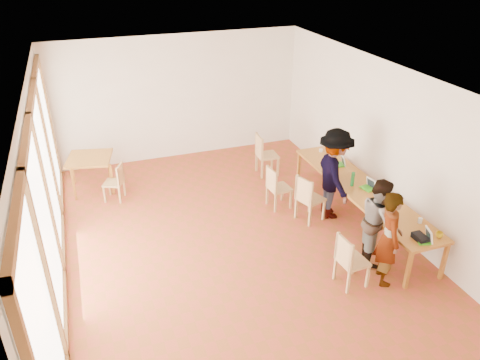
# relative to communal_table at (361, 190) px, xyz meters

# --- Properties ---
(ground) EXTENTS (8.00, 8.00, 0.00)m
(ground) POSITION_rel_communal_table_xyz_m (-2.50, 0.24, -0.70)
(ground) COLOR #AA4329
(ground) RESTS_ON ground
(wall_back) EXTENTS (6.00, 0.10, 3.00)m
(wall_back) POSITION_rel_communal_table_xyz_m (-2.50, 4.24, 0.80)
(wall_back) COLOR white
(wall_back) RESTS_ON ground
(wall_front) EXTENTS (6.00, 0.10, 3.00)m
(wall_front) POSITION_rel_communal_table_xyz_m (-2.50, -3.76, 0.80)
(wall_front) COLOR white
(wall_front) RESTS_ON ground
(wall_right) EXTENTS (0.10, 8.00, 3.00)m
(wall_right) POSITION_rel_communal_table_xyz_m (0.50, 0.24, 0.80)
(wall_right) COLOR white
(wall_right) RESTS_ON ground
(window_wall) EXTENTS (0.10, 8.00, 3.00)m
(window_wall) POSITION_rel_communal_table_xyz_m (-5.46, 0.24, 0.80)
(window_wall) COLOR white
(window_wall) RESTS_ON ground
(ceiling) EXTENTS (6.00, 8.00, 0.04)m
(ceiling) POSITION_rel_communal_table_xyz_m (-2.50, 0.24, 2.32)
(ceiling) COLOR white
(ceiling) RESTS_ON wall_back
(communal_table) EXTENTS (0.80, 4.00, 0.75)m
(communal_table) POSITION_rel_communal_table_xyz_m (0.00, 0.00, 0.00)
(communal_table) COLOR #B27027
(communal_table) RESTS_ON ground
(side_table) EXTENTS (0.90, 0.90, 0.75)m
(side_table) POSITION_rel_communal_table_xyz_m (-4.75, 3.13, -0.03)
(side_table) COLOR #B27027
(side_table) RESTS_ON ground
(chair_near) EXTENTS (0.45, 0.45, 0.48)m
(chair_near) POSITION_rel_communal_table_xyz_m (-1.20, -1.55, -0.15)
(chair_near) COLOR tan
(chair_near) RESTS_ON ground
(chair_mid) EXTENTS (0.56, 0.56, 0.51)m
(chair_mid) POSITION_rel_communal_table_xyz_m (-0.93, 0.38, -0.12)
(chair_mid) COLOR tan
(chair_mid) RESTS_ON ground
(chair_far) EXTENTS (0.45, 0.45, 0.47)m
(chair_far) POSITION_rel_communal_table_xyz_m (-1.30, 1.05, -0.16)
(chair_far) COLOR tan
(chair_far) RESTS_ON ground
(chair_empty) EXTENTS (0.47, 0.47, 0.52)m
(chair_empty) POSITION_rel_communal_table_xyz_m (-0.97, 2.52, -0.11)
(chair_empty) COLOR tan
(chair_empty) RESTS_ON ground
(chair_spare) EXTENTS (0.50, 0.50, 0.43)m
(chair_spare) POSITION_rel_communal_table_xyz_m (-4.28, 2.44, -0.21)
(chair_spare) COLOR tan
(chair_spare) RESTS_ON ground
(person_near) EXTENTS (0.57, 0.68, 1.61)m
(person_near) POSITION_rel_communal_table_xyz_m (-0.56, -1.64, 0.10)
(person_near) COLOR gray
(person_near) RESTS_ON ground
(person_mid) EXTENTS (0.83, 0.91, 1.52)m
(person_mid) POSITION_rel_communal_table_xyz_m (-0.37, -1.09, 0.06)
(person_mid) COLOR gray
(person_mid) RESTS_ON ground
(person_far) EXTENTS (0.86, 1.27, 1.82)m
(person_far) POSITION_rel_communal_table_xyz_m (-0.37, 0.41, 0.21)
(person_far) COLOR gray
(person_far) RESTS_ON ground
(laptop_near) EXTENTS (0.28, 0.30, 0.21)m
(laptop_near) POSITION_rel_communal_table_xyz_m (-0.01, -1.81, 0.11)
(laptop_near) COLOR green
(laptop_near) RESTS_ON communal_table
(laptop_mid) EXTENTS (0.25, 0.28, 0.20)m
(laptop_mid) POSITION_rel_communal_table_xyz_m (0.12, -0.06, 0.10)
(laptop_mid) COLOR green
(laptop_mid) RESTS_ON communal_table
(laptop_far) EXTENTS (0.25, 0.27, 0.20)m
(laptop_far) POSITION_rel_communal_table_xyz_m (0.14, 1.00, 0.10)
(laptop_far) COLOR green
(laptop_far) RESTS_ON communal_table
(yellow_mug) EXTENTS (0.11, 0.11, 0.09)m
(yellow_mug) POSITION_rel_communal_table_xyz_m (0.26, -1.81, 0.09)
(yellow_mug) COLOR gold
(yellow_mug) RESTS_ON communal_table
(green_bottle) EXTENTS (0.07, 0.07, 0.28)m
(green_bottle) POSITION_rel_communal_table_xyz_m (-0.13, 0.14, 0.19)
(green_bottle) COLOR #1A722F
(green_bottle) RESTS_ON communal_table
(clear_glass) EXTENTS (0.07, 0.07, 0.09)m
(clear_glass) POSITION_rel_communal_table_xyz_m (0.24, -1.37, 0.09)
(clear_glass) COLOR silver
(clear_glass) RESTS_ON communal_table
(condiment_cup) EXTENTS (0.08, 0.08, 0.06)m
(condiment_cup) POSITION_rel_communal_table_xyz_m (0.07, 1.74, 0.08)
(condiment_cup) COLOR white
(condiment_cup) RESTS_ON communal_table
(pink_phone) EXTENTS (0.05, 0.10, 0.01)m
(pink_phone) POSITION_rel_communal_table_xyz_m (0.05, 1.33, 0.05)
(pink_phone) COLOR #F33EA4
(pink_phone) RESTS_ON communal_table
(black_pouch) EXTENTS (0.16, 0.26, 0.09)m
(black_pouch) POSITION_rel_communal_table_xyz_m (-0.08, -1.77, 0.09)
(black_pouch) COLOR black
(black_pouch) RESTS_ON communal_table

